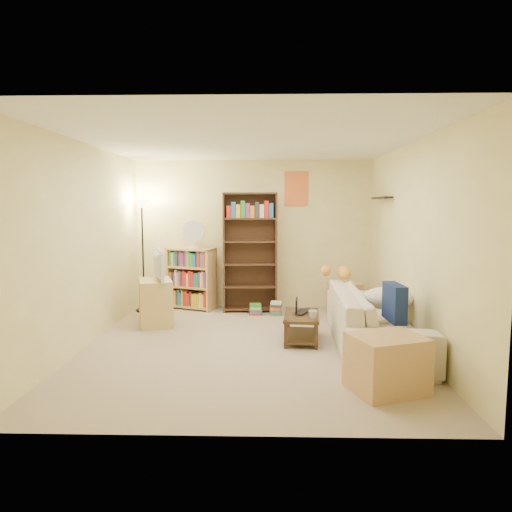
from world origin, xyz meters
name	(u,v)px	position (x,y,z in m)	size (l,w,h in m)	color
room	(248,215)	(0.00, 0.01, 1.62)	(4.50, 4.54, 2.52)	tan
sofa	(374,319)	(1.55, -0.01, 0.35)	(1.03, 2.43, 0.70)	beige
navy_pillow	(394,303)	(1.64, -0.53, 0.67)	(0.46, 0.14, 0.41)	navy
cream_blanket	(388,298)	(1.72, 0.04, 0.60)	(0.64, 0.46, 0.28)	silver
tabby_cat	(341,272)	(1.28, 0.92, 0.79)	(0.55, 0.21, 0.19)	gold
coffee_table	(302,325)	(0.68, 0.22, 0.21)	(0.51, 0.82, 0.35)	#412E19
laptop	(305,312)	(0.73, 0.27, 0.36)	(0.32, 0.38, 0.03)	black
laptop_screen	(297,305)	(0.62, 0.28, 0.45)	(0.01, 0.26, 0.17)	white
mug	(313,314)	(0.80, 0.01, 0.40)	(0.15, 0.15, 0.10)	silver
tv_remote	(309,309)	(0.79, 0.47, 0.36)	(0.04, 0.14, 0.02)	black
tv_stand	(156,302)	(-1.39, 0.97, 0.33)	(0.45, 0.62, 0.67)	#D8B969
television	(155,265)	(-1.39, 0.97, 0.89)	(0.33, 0.75, 0.44)	black
tall_bookshelf	(250,249)	(-0.05, 1.89, 1.03)	(0.89, 0.34, 1.95)	#452E1A
short_bookshelf	(191,278)	(-1.04, 2.05, 0.52)	(0.86, 0.60, 1.03)	tan
desk_fan	(194,234)	(-0.99, 2.00, 1.26)	(0.37, 0.21, 0.46)	silver
floor_lamp	(142,223)	(-1.80, 1.84, 1.46)	(0.31, 0.31, 1.83)	black
side_table	(345,298)	(1.49, 1.74, 0.25)	(0.44, 0.44, 0.50)	tan
end_cabinet	(387,364)	(1.35, -1.37, 0.27)	(0.64, 0.53, 0.53)	tan
book_stacks	(267,309)	(0.23, 1.64, 0.10)	(0.53, 0.17, 0.21)	red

